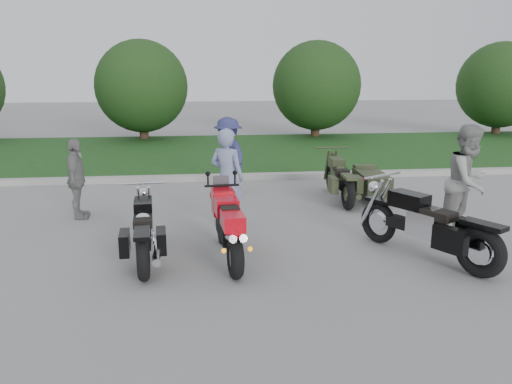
{
  "coord_description": "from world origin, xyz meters",
  "views": [
    {
      "loc": [
        -0.74,
        -6.86,
        2.83
      ],
      "look_at": [
        0.17,
        1.35,
        0.8
      ],
      "focal_mm": 35.0,
      "sensor_mm": 36.0,
      "label": 1
    }
  ],
  "objects": [
    {
      "name": "cruiser_sidecar",
      "position": [
        2.7,
        3.55,
        0.42
      ],
      "size": [
        1.18,
        2.32,
        0.89
      ],
      "rotation": [
        0.0,
        0.0,
        -0.04
      ],
      "color": "black",
      "rests_on": "ground"
    },
    {
      "name": "tree_mid_right",
      "position": [
        4.0,
        13.5,
        2.19
      ],
      "size": [
        3.6,
        3.6,
        4.0
      ],
      "color": "#3F2B1C",
      "rests_on": "ground"
    },
    {
      "name": "cruiser_right",
      "position": [
        2.68,
        -0.04,
        0.5
      ],
      "size": [
        1.4,
        2.28,
        0.98
      ],
      "rotation": [
        0.0,
        0.0,
        0.52
      ],
      "color": "black",
      "rests_on": "ground"
    },
    {
      "name": "tree_far_right",
      "position": [
        12.0,
        13.5,
        2.19
      ],
      "size": [
        3.6,
        3.6,
        4.0
      ],
      "color": "#3F2B1C",
      "rests_on": "ground"
    },
    {
      "name": "person_denim",
      "position": [
        -0.11,
        4.56,
        0.89
      ],
      "size": [
        1.13,
        1.33,
        1.78
      ],
      "primitive_type": "imported",
      "rotation": [
        0.0,
        0.0,
        -1.07
      ],
      "color": "navy",
      "rests_on": "ground"
    },
    {
      "name": "curb",
      "position": [
        0.0,
        6.0,
        0.07
      ],
      "size": [
        60.0,
        0.3,
        0.15
      ],
      "primitive_type": "cube",
      "color": "#A5A39C",
      "rests_on": "ground"
    },
    {
      "name": "person_stripe",
      "position": [
        -0.28,
        2.01,
        0.91
      ],
      "size": [
        0.8,
        0.73,
        1.83
      ],
      "primitive_type": "imported",
      "rotation": [
        0.0,
        0.0,
        2.57
      ],
      "color": "#808AAE",
      "rests_on": "ground"
    },
    {
      "name": "cruiser_left",
      "position": [
        -1.62,
        0.38,
        0.44
      ],
      "size": [
        0.48,
        2.26,
        0.87
      ],
      "rotation": [
        0.0,
        0.0,
        0.09
      ],
      "color": "black",
      "rests_on": "ground"
    },
    {
      "name": "tree_mid_left",
      "position": [
        -3.0,
        13.5,
        2.19
      ],
      "size": [
        3.6,
        3.6,
        4.0
      ],
      "color": "#3F2B1C",
      "rests_on": "ground"
    },
    {
      "name": "grass_strip",
      "position": [
        0.0,
        10.15,
        0.07
      ],
      "size": [
        60.0,
        8.0,
        0.14
      ],
      "primitive_type": "cube",
      "color": "#2D5B1F",
      "rests_on": "ground"
    },
    {
      "name": "sportbike_red",
      "position": [
        -0.36,
        0.27,
        0.57
      ],
      "size": [
        0.44,
        2.05,
        0.97
      ],
      "rotation": [
        0.0,
        0.0,
        0.08
      ],
      "color": "black",
      "rests_on": "ground"
    },
    {
      "name": "person_back",
      "position": [
        -3.14,
        2.84,
        0.78
      ],
      "size": [
        0.46,
        0.95,
        1.56
      ],
      "primitive_type": "imported",
      "rotation": [
        0.0,
        0.0,
        1.65
      ],
      "color": "gray",
      "rests_on": "ground"
    },
    {
      "name": "person_grey",
      "position": [
        3.78,
        0.98,
        0.98
      ],
      "size": [
        1.2,
        1.13,
        1.95
      ],
      "primitive_type": "imported",
      "rotation": [
        0.0,
        0.0,
        0.56
      ],
      "color": "gray",
      "rests_on": "ground"
    },
    {
      "name": "ground",
      "position": [
        0.0,
        0.0,
        0.0
      ],
      "size": [
        80.0,
        80.0,
        0.0
      ],
      "primitive_type": "plane",
      "color": "gray",
      "rests_on": "ground"
    }
  ]
}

